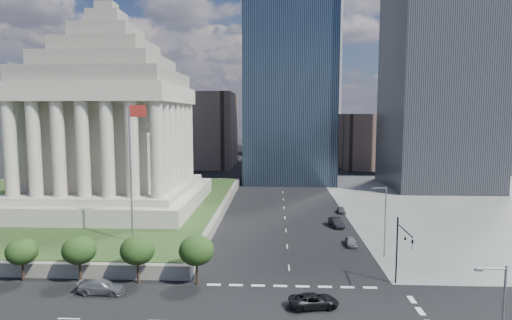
# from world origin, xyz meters

# --- Properties ---
(ground) EXTENTS (500.00, 500.00, 0.00)m
(ground) POSITION_xyz_m (0.00, 100.00, 0.00)
(ground) COLOR black
(ground) RESTS_ON ground
(sidewalk_ne) EXTENTS (68.00, 90.00, 0.03)m
(sidewalk_ne) POSITION_xyz_m (46.00, 60.00, 0.01)
(sidewalk_ne) COLOR slate
(sidewalk_ne) RESTS_ON ground
(plaza_terrace) EXTENTS (66.00, 70.00, 1.80)m
(plaza_terrace) POSITION_xyz_m (-45.00, 50.00, 0.90)
(plaza_terrace) COLOR slate
(plaza_terrace) RESTS_ON ground
(plaza_lawn) EXTENTS (64.00, 68.00, 0.10)m
(plaza_lawn) POSITION_xyz_m (-45.00, 50.00, 1.85)
(plaza_lawn) COLOR #213D19
(plaza_lawn) RESTS_ON plaza_terrace
(war_memorial) EXTENTS (34.00, 34.00, 39.00)m
(war_memorial) POSITION_xyz_m (-34.00, 48.00, 21.40)
(war_memorial) COLOR #A7A08C
(war_memorial) RESTS_ON plaza_lawn
(flagpole) EXTENTS (2.52, 0.24, 20.00)m
(flagpole) POSITION_xyz_m (-21.83, 24.00, 13.11)
(flagpole) COLOR slate
(flagpole) RESTS_ON plaza_lawn
(midrise_glass) EXTENTS (26.00, 26.00, 60.00)m
(midrise_glass) POSITION_xyz_m (2.00, 95.00, 30.00)
(midrise_glass) COLOR black
(midrise_glass) RESTS_ON ground
(highrise_ne) EXTENTS (26.00, 28.00, 100.00)m
(highrise_ne) POSITION_xyz_m (42.00, 85.00, 50.00)
(highrise_ne) COLOR black
(highrise_ne) RESTS_ON ground
(building_filler_ne) EXTENTS (20.00, 30.00, 20.00)m
(building_filler_ne) POSITION_xyz_m (32.00, 130.00, 10.00)
(building_filler_ne) COLOR brown
(building_filler_ne) RESTS_ON ground
(building_filler_nw) EXTENTS (24.00, 30.00, 28.00)m
(building_filler_nw) POSITION_xyz_m (-30.00, 130.00, 14.00)
(building_filler_nw) COLOR brown
(building_filler_nw) RESTS_ON ground
(traffic_signal_ne) EXTENTS (0.30, 5.74, 8.00)m
(traffic_signal_ne) POSITION_xyz_m (12.50, 13.70, 5.25)
(traffic_signal_ne) COLOR black
(traffic_signal_ne) RESTS_ON ground
(street_lamp_north) EXTENTS (2.13, 0.22, 10.00)m
(street_lamp_north) POSITION_xyz_m (13.33, 25.00, 5.66)
(street_lamp_north) COLOR slate
(street_lamp_north) RESTS_ON ground
(pickup_truck) EXTENTS (5.51, 3.24, 1.44)m
(pickup_truck) POSITION_xyz_m (2.22, 8.60, 0.72)
(pickup_truck) COLOR black
(pickup_truck) RESTS_ON ground
(suv_grey) EXTENTS (2.22, 5.21, 1.50)m
(suv_grey) POSITION_xyz_m (-21.18, 11.00, 0.75)
(suv_grey) COLOR #5A5D62
(suv_grey) RESTS_ON ground
(parked_sedan_near) EXTENTS (1.56, 3.82, 1.30)m
(parked_sedan_near) POSITION_xyz_m (9.71, 29.92, 0.65)
(parked_sedan_near) COLOR gray
(parked_sedan_near) RESTS_ON ground
(parked_sedan_mid) EXTENTS (4.99, 2.40, 1.58)m
(parked_sedan_mid) POSITION_xyz_m (9.00, 40.87, 0.79)
(parked_sedan_mid) COLOR black
(parked_sedan_mid) RESTS_ON ground
(parked_sedan_far) EXTENTS (3.63, 1.46, 1.24)m
(parked_sedan_far) POSITION_xyz_m (11.50, 51.52, 0.62)
(parked_sedan_far) COLOR #505257
(parked_sedan_far) RESTS_ON ground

